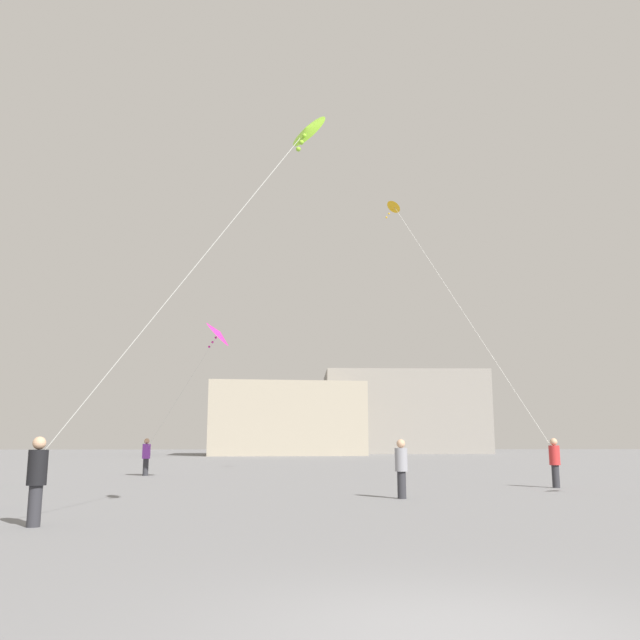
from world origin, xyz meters
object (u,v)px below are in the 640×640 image
Objects in this scene: kite_magenta_diamond at (219,334)px; building_left_hall at (283,420)px; person_in_grey at (401,466)px; person_in_black at (37,477)px; kite_amber_diamond at (397,212)px; kite_lime_diamond at (304,133)px; person_in_red at (555,460)px; person_in_purple at (146,455)px; building_centre_hall at (402,413)px.

building_left_hall reaches higher than kite_magenta_diamond.
person_in_grey is at bearing -87.41° from building_left_hall.
person_in_black is 25.70m from kite_amber_diamond.
kite_lime_diamond reaches higher than person_in_grey.
person_in_red is 0.31× the size of kite_magenta_diamond.
kite_magenta_diamond is at bearing 101.43° from kite_lime_diamond.
person_in_purple reaches higher than person_in_black.
kite_lime_diamond is (6.99, -20.48, 7.17)m from person_in_purple.
building_centre_hall is at bearing -146.81° from person_in_black.
building_left_hall is at bearing 95.87° from kite_amber_diamond.
building_centre_hall is at bearing 34.16° from building_left_hall.
person_in_red is 14.63m from kite_magenta_diamond.
person_in_purple is (-10.11, 14.07, 0.06)m from person_in_grey.
building_left_hall is at bearing 86.87° from kite_magenta_diamond.
person_in_red is 0.09× the size of building_left_hall.
person_in_black is 17.99m from person_in_red.
kite_magenta_diamond is (-6.28, 9.26, 5.38)m from person_in_grey.
building_left_hall is (3.21, 58.70, -1.84)m from kite_magenta_diamond.
building_centre_hall reaches higher than kite_magenta_diamond.
kite_magenta_diamond is at bearing -93.63° from person_in_red.
building_left_hall is at bearing -76.81° from person_in_grey.
kite_lime_diamond is at bearing -78.57° from kite_magenta_diamond.
person_in_black is 20.20m from person_in_purple.
person_in_black is 10.29m from person_in_grey.
kite_amber_diamond is at bearing -133.92° from person_in_purple.
building_left_hall reaches higher than person_in_black.
building_centre_hall reaches higher than kite_lime_diamond.
kite_magenta_diamond is at bearing -139.30° from person_in_black.
kite_amber_diamond is at bearing -100.53° from building_centre_hall.
person_in_black is 0.23× the size of kite_lime_diamond.
kite_amber_diamond is 68.25m from building_centre_hall.
person_in_purple is 0.32× the size of kite_magenta_diamond.
person_in_red is at bearing -96.41° from building_centre_hall.
kite_lime_diamond reaches higher than kite_magenta_diamond.
kite_lime_diamond is at bearing -101.77° from building_centre_hall.
kite_amber_diamond reaches higher than person_in_red.
person_in_black is 0.07× the size of building_centre_hall.
building_left_hall reaches higher than person_in_red.
person_in_grey is 0.30× the size of kite_magenta_diamond.
building_centre_hall is at bearing 78.23° from kite_lime_diamond.
kite_magenta_diamond is 58.82m from building_left_hall.
person_in_purple is 0.24× the size of kite_lime_diamond.
kite_lime_diamond is (-9.52, -10.70, 7.19)m from person_in_red.
person_in_black is 0.13× the size of kite_amber_diamond.
building_left_hall is 21.80m from building_centre_hall.
person_in_purple is at bearing -126.65° from person_in_black.
person_in_red is (6.40, 4.30, 0.03)m from person_in_grey.
building_centre_hall is at bearing -62.07° from person_in_purple.
person_in_red reaches higher than person_in_black.
person_in_black is at bearing -97.58° from kite_magenta_diamond.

